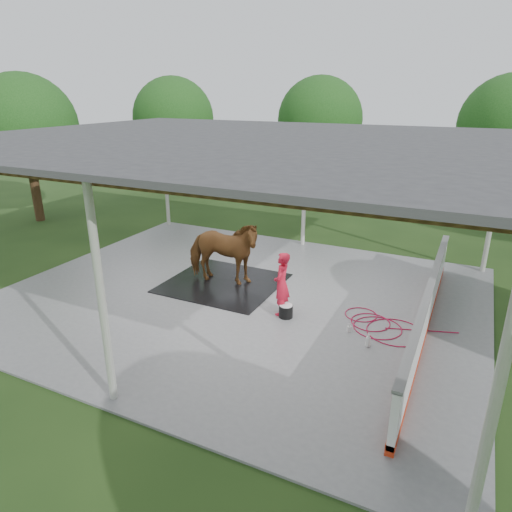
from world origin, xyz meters
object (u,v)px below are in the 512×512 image
at_px(handler, 282,284).
at_px(wash_bucket, 286,311).
at_px(horse, 223,252).
at_px(dasher_board, 427,312).

bearing_deg(handler, wash_bucket, 48.23).
relative_size(horse, handler, 1.39).
xyz_separation_m(horse, wash_bucket, (2.33, -1.09, -0.77)).
distance_m(dasher_board, handler, 3.26).
bearing_deg(handler, dasher_board, 91.66).
relative_size(horse, wash_bucket, 6.38).
bearing_deg(wash_bucket, horse, 154.90).
bearing_deg(dasher_board, handler, -171.82).
height_order(dasher_board, wash_bucket, dasher_board).
xyz_separation_m(dasher_board, horse, (-5.38, 0.50, 0.39)).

